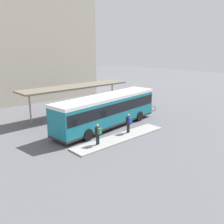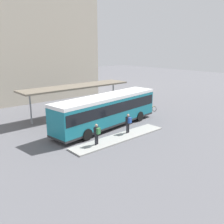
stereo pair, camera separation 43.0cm
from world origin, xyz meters
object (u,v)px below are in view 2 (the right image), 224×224
Objects in this scene: city_bus at (107,109)px; bicycle_white at (147,107)px; pedestrian_companion at (128,122)px; potted_planter_near_shelter at (108,109)px; bicycle_yellow at (151,108)px; potted_planter_far_side at (67,118)px; pedestrian_waiting at (97,133)px.

bicycle_white is (8.49, 2.14, -1.53)m from city_bus.
city_bus reaches higher than pedestrian_companion.
potted_planter_near_shelter reaches higher than bicycle_white.
city_bus is 4.97m from potted_planter_near_shelter.
potted_planter_far_side is (-11.03, 2.11, 0.41)m from bicycle_yellow.
pedestrian_companion is at bearing -95.09° from city_bus.
potted_planter_far_side is at bearing -109.15° from bicycle_yellow.
city_bus is 7.79× the size of bicycle_white.
potted_planter_far_side is (1.23, 6.63, -0.39)m from pedestrian_waiting.
city_bus is 8.95× the size of potted_planter_far_side.
pedestrian_waiting is 1.07× the size of bicycle_white.
bicycle_white is at bearing -77.56° from pedestrian_waiting.
pedestrian_waiting reaches higher than potted_planter_far_side.
city_bus is 5.07m from pedestrian_waiting.
potted_planter_far_side is (-5.81, -0.19, 0.06)m from potted_planter_near_shelter.
pedestrian_waiting is at bearing -146.99° from city_bus.
pedestrian_waiting is (-3.86, -3.20, -0.76)m from city_bus.
bicycle_white is at bearing 7.48° from city_bus.
pedestrian_companion is 1.10× the size of bicycle_white.
bicycle_white is 5.51m from potted_planter_near_shelter.
potted_planter_near_shelter is at bearing -32.11° from pedestrian_companion.
city_bus reaches higher than bicycle_yellow.
potted_planter_near_shelter reaches higher than bicycle_yellow.
pedestrian_waiting is 9.81m from potted_planter_near_shelter.
pedestrian_companion is at bearing -71.64° from bicycle_yellow.
bicycle_white is 11.19m from potted_planter_far_side.
pedestrian_companion is 6.86m from potted_planter_far_side.
bicycle_yellow is 5.71m from potted_planter_near_shelter.
city_bus is at bearing -131.45° from potted_planter_near_shelter.
bicycle_white is at bearing 165.78° from bicycle_yellow.
pedestrian_waiting is 3.95m from pedestrian_companion.
city_bus is 2.96m from pedestrian_companion.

